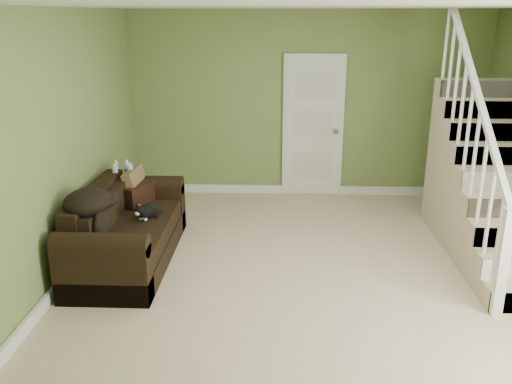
# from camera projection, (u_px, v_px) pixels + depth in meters

# --- Properties ---
(floor) EXTENTS (5.00, 5.50, 0.01)m
(floor) POSITION_uv_depth(u_px,v_px,m) (315.00, 279.00, 5.45)
(floor) COLOR #C4AF8D
(floor) RESTS_ON ground
(ceiling) EXTENTS (5.00, 5.50, 0.01)m
(ceiling) POSITION_uv_depth(u_px,v_px,m) (326.00, 6.00, 4.64)
(ceiling) COLOR white
(ceiling) RESTS_ON wall_back
(wall_back) EXTENTS (5.00, 0.04, 2.60)m
(wall_back) POSITION_uv_depth(u_px,v_px,m) (306.00, 106.00, 7.65)
(wall_back) COLOR olive
(wall_back) RESTS_ON floor
(wall_front) EXTENTS (5.00, 0.04, 2.60)m
(wall_front) POSITION_uv_depth(u_px,v_px,m) (363.00, 303.00, 2.43)
(wall_front) COLOR olive
(wall_front) RESTS_ON floor
(wall_left) EXTENTS (0.04, 5.50, 2.60)m
(wall_left) POSITION_uv_depth(u_px,v_px,m) (56.00, 151.00, 5.14)
(wall_left) COLOR olive
(wall_left) RESTS_ON floor
(baseboard_back) EXTENTS (5.00, 0.04, 0.12)m
(baseboard_back) POSITION_uv_depth(u_px,v_px,m) (304.00, 190.00, 8.01)
(baseboard_back) COLOR white
(baseboard_back) RESTS_ON floor
(baseboard_left) EXTENTS (0.04, 5.50, 0.12)m
(baseboard_left) POSITION_uv_depth(u_px,v_px,m) (73.00, 269.00, 5.53)
(baseboard_left) COLOR white
(baseboard_left) RESTS_ON floor
(door) EXTENTS (0.86, 0.12, 2.02)m
(door) POSITION_uv_depth(u_px,v_px,m) (313.00, 127.00, 7.70)
(door) COLOR white
(door) RESTS_ON floor
(staircase) EXTENTS (1.00, 2.51, 2.82)m
(staircase) POSITION_uv_depth(u_px,v_px,m) (490.00, 191.00, 6.09)
(staircase) COLOR #C4AF8D
(staircase) RESTS_ON floor
(sofa) EXTENTS (0.87, 2.02, 0.80)m
(sofa) POSITION_uv_depth(u_px,v_px,m) (125.00, 234.00, 5.77)
(sofa) COLOR black
(sofa) RESTS_ON floor
(side_table) EXTENTS (0.71, 0.71, 0.90)m
(side_table) POSITION_uv_depth(u_px,v_px,m) (127.00, 208.00, 6.44)
(side_table) COLOR black
(side_table) RESTS_ON floor
(cat) EXTENTS (0.24, 0.43, 0.21)m
(cat) POSITION_uv_depth(u_px,v_px,m) (147.00, 211.00, 5.83)
(cat) COLOR black
(cat) RESTS_ON sofa
(banana) EXTENTS (0.15, 0.22, 0.06)m
(banana) POSITION_uv_depth(u_px,v_px,m) (129.00, 239.00, 5.24)
(banana) COLOR yellow
(banana) RESTS_ON sofa
(throw_pillow) EXTENTS (0.25, 0.46, 0.46)m
(throw_pillow) POSITION_uv_depth(u_px,v_px,m) (137.00, 187.00, 6.33)
(throw_pillow) COLOR brown
(throw_pillow) RESTS_ON sofa
(throw_blanket) EXTENTS (0.58, 0.67, 0.23)m
(throw_blanket) POSITION_uv_depth(u_px,v_px,m) (87.00, 202.00, 5.18)
(throw_blanket) COLOR black
(throw_blanket) RESTS_ON sofa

